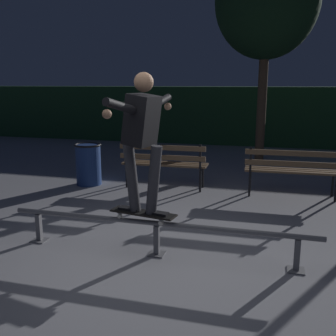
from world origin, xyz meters
name	(u,v)px	position (x,y,z in m)	size (l,w,h in m)	color
ground_plane	(151,262)	(0.00, 0.00, 0.00)	(90.00, 90.00, 0.00)	gray
hedge_backdrop	(234,115)	(0.00, 9.04, 0.92)	(24.00, 1.20, 1.83)	#234C28
grind_rail	(157,229)	(0.00, 0.21, 0.31)	(3.61, 0.18, 0.41)	slate
skateboard	(143,213)	(-0.16, 0.21, 0.48)	(0.80, 0.34, 0.09)	black
skateboarder	(142,132)	(-0.16, 0.21, 1.42)	(0.63, 1.39, 1.56)	black
park_bench_leftmost	(164,160)	(-0.70, 2.99, 0.54)	(1.61, 0.45, 0.88)	black
park_bench_left_center	(293,167)	(1.59, 2.99, 0.54)	(1.61, 0.45, 0.88)	black
tree_behind_benches	(267,2)	(0.94, 5.99, 3.77)	(2.39, 2.39, 5.11)	brown
trash_can	(88,164)	(-2.19, 2.91, 0.41)	(0.52, 0.52, 0.80)	navy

